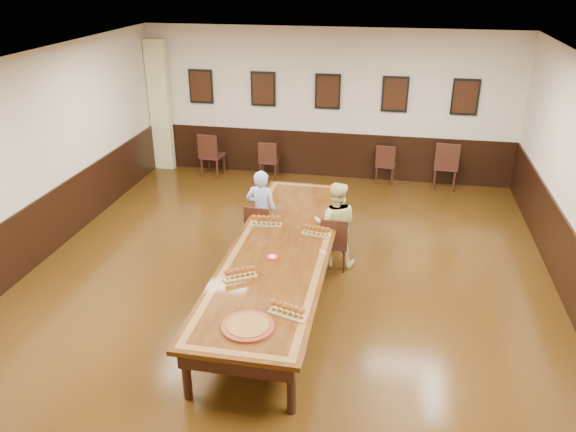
% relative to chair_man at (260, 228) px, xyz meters
% --- Properties ---
extents(floor, '(8.00, 10.00, 0.02)m').
position_rel_chair_man_xyz_m(floor, '(0.59, -1.16, -0.45)').
color(floor, black).
rests_on(floor, ground).
extents(ceiling, '(8.00, 10.00, 0.02)m').
position_rel_chair_man_xyz_m(ceiling, '(0.59, -1.16, 2.77)').
color(ceiling, white).
rests_on(ceiling, floor).
extents(wall_back, '(8.00, 0.02, 3.20)m').
position_rel_chair_man_xyz_m(wall_back, '(0.59, 3.85, 1.16)').
color(wall_back, beige).
rests_on(wall_back, floor).
extents(wall_left, '(0.02, 10.00, 3.20)m').
position_rel_chair_man_xyz_m(wall_left, '(-3.42, -1.16, 1.16)').
color(wall_left, beige).
rests_on(wall_left, floor).
extents(chair_man, '(0.44, 0.48, 0.88)m').
position_rel_chair_man_xyz_m(chair_man, '(0.00, 0.00, 0.00)').
color(chair_man, black).
rests_on(chair_man, floor).
extents(chair_woman, '(0.43, 0.47, 0.88)m').
position_rel_chair_man_xyz_m(chair_woman, '(1.24, -0.26, 0.00)').
color(chair_woman, black).
rests_on(chair_woman, floor).
extents(spare_chair_a, '(0.52, 0.55, 0.98)m').
position_rel_chair_man_xyz_m(spare_chair_a, '(-1.90, 3.38, 0.05)').
color(spare_chair_a, black).
rests_on(spare_chair_a, floor).
extents(spare_chair_b, '(0.42, 0.46, 0.86)m').
position_rel_chair_man_xyz_m(spare_chair_b, '(-0.63, 3.45, -0.01)').
color(spare_chair_b, black).
rests_on(spare_chair_b, floor).
extents(spare_chair_c, '(0.46, 0.49, 0.87)m').
position_rel_chair_man_xyz_m(spare_chair_c, '(1.92, 3.66, -0.00)').
color(spare_chair_c, black).
rests_on(spare_chair_c, floor).
extents(spare_chair_d, '(0.52, 0.56, 1.03)m').
position_rel_chair_man_xyz_m(spare_chair_d, '(3.16, 3.56, 0.08)').
color(spare_chair_d, black).
rests_on(spare_chair_d, floor).
extents(person_man, '(0.53, 0.37, 1.40)m').
position_rel_chair_man_xyz_m(person_man, '(0.01, 0.09, 0.26)').
color(person_man, '#515FCC').
rests_on(person_man, floor).
extents(person_woman, '(0.71, 0.57, 1.38)m').
position_rel_chair_man_xyz_m(person_woman, '(1.24, -0.16, 0.25)').
color(person_woman, '#ECE493').
rests_on(person_woman, floor).
extents(pink_phone, '(0.13, 0.15, 0.01)m').
position_rel_chair_man_xyz_m(pink_phone, '(1.19, -1.22, 0.32)').
color(pink_phone, '#DA4882').
rests_on(pink_phone, conference_table).
extents(curtain, '(0.45, 0.18, 2.90)m').
position_rel_chair_man_xyz_m(curtain, '(-3.16, 3.66, 1.01)').
color(curtain, beige).
rests_on(curtain, floor).
extents(wainscoting, '(8.00, 10.00, 1.00)m').
position_rel_chair_man_xyz_m(wainscoting, '(0.59, -1.16, 0.06)').
color(wainscoting, black).
rests_on(wainscoting, floor).
extents(conference_table, '(1.40, 5.00, 0.76)m').
position_rel_chair_man_xyz_m(conference_table, '(0.59, -1.16, 0.17)').
color(conference_table, '#331908').
rests_on(conference_table, floor).
extents(posters, '(6.14, 0.04, 0.74)m').
position_rel_chair_man_xyz_m(posters, '(0.59, 3.77, 1.46)').
color(posters, black).
rests_on(posters, wall_back).
extents(flight_a, '(0.49, 0.20, 0.18)m').
position_rel_chair_man_xyz_m(flight_a, '(0.23, -0.54, 0.39)').
color(flight_a, olive).
rests_on(flight_a, conference_table).
extents(flight_b, '(0.44, 0.21, 0.16)m').
position_rel_chair_man_xyz_m(flight_b, '(1.02, -0.72, 0.39)').
color(flight_b, olive).
rests_on(flight_b, conference_table).
extents(flight_c, '(0.43, 0.34, 0.16)m').
position_rel_chair_man_xyz_m(flight_c, '(0.25, -2.11, 0.39)').
color(flight_c, olive).
rests_on(flight_c, conference_table).
extents(flight_d, '(0.48, 0.28, 0.17)m').
position_rel_chair_man_xyz_m(flight_d, '(1.00, -2.81, 0.39)').
color(flight_d, olive).
rests_on(flight_d, conference_table).
extents(red_plate_grp, '(0.19, 0.19, 0.02)m').
position_rel_chair_man_xyz_m(red_plate_grp, '(0.54, -1.51, 0.32)').
color(red_plate_grp, red).
rests_on(red_plate_grp, conference_table).
extents(carved_platter, '(0.61, 0.61, 0.05)m').
position_rel_chair_man_xyz_m(carved_platter, '(0.62, -3.11, 0.33)').
color(carved_platter, maroon).
rests_on(carved_platter, conference_table).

